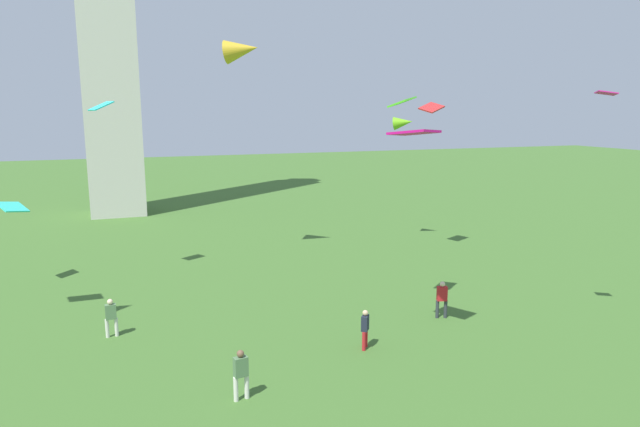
# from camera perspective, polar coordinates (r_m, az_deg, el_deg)

# --- Properties ---
(person_0) EXTENTS (0.55, 0.41, 1.83)m
(person_0) POSITION_cam_1_polar(r_m,az_deg,el_deg) (27.58, 12.47, -8.45)
(person_0) COLOR #2D3338
(person_0) RESTS_ON ground_plane
(person_1) EXTENTS (0.56, 0.35, 1.83)m
(person_1) POSITION_cam_1_polar(r_m,az_deg,el_deg) (20.00, -8.17, -15.87)
(person_1) COLOR silver
(person_1) RESTS_ON ground_plane
(person_2) EXTENTS (0.48, 0.51, 1.71)m
(person_2) POSITION_cam_1_polar(r_m,az_deg,el_deg) (23.74, 4.68, -11.59)
(person_2) COLOR red
(person_2) RESTS_ON ground_plane
(person_3) EXTENTS (0.54, 0.29, 1.75)m
(person_3) POSITION_cam_1_polar(r_m,az_deg,el_deg) (26.48, -20.77, -9.82)
(person_3) COLOR silver
(person_3) RESTS_ON ground_plane
(kite_flying_0) EXTENTS (2.65, 2.33, 1.72)m
(kite_flying_0) POSITION_cam_1_polar(r_m,az_deg,el_deg) (36.17, -8.08, 16.38)
(kite_flying_0) COLOR gold
(kite_flying_1) EXTENTS (0.95, 0.87, 0.23)m
(kite_flying_1) POSITION_cam_1_polar(r_m,az_deg,el_deg) (26.20, 27.46, 10.98)
(kite_flying_1) COLOR #CA1F86
(kite_flying_3) EXTENTS (1.73, 1.68, 1.12)m
(kite_flying_3) POSITION_cam_1_polar(r_m,az_deg,el_deg) (41.12, 8.59, 9.27)
(kite_flying_3) COLOR #69B71B
(kite_flying_4) EXTENTS (1.45, 1.33, 0.55)m
(kite_flying_4) POSITION_cam_1_polar(r_m,az_deg,el_deg) (33.66, -21.66, 10.28)
(kite_flying_4) COLOR #2DDBDE
(kite_flying_5) EXTENTS (1.57, 1.54, 0.52)m
(kite_flying_5) POSITION_cam_1_polar(r_m,az_deg,el_deg) (25.31, 8.47, 11.33)
(kite_flying_5) COLOR #58E02A
(kite_flying_6) EXTENTS (1.81, 2.07, 0.33)m
(kite_flying_6) POSITION_cam_1_polar(r_m,az_deg,el_deg) (21.70, 9.64, 8.24)
(kite_flying_6) COLOR #CC117A
(kite_flying_7) EXTENTS (1.92, 1.61, 0.78)m
(kite_flying_7) POSITION_cam_1_polar(r_m,az_deg,el_deg) (37.89, 11.45, 10.67)
(kite_flying_7) COLOR red
(kite_flying_8) EXTENTS (1.70, 1.81, 0.77)m
(kite_flying_8) POSITION_cam_1_polar(r_m,az_deg,el_deg) (35.33, -29.18, 0.60)
(kite_flying_8) COLOR #32D8C7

